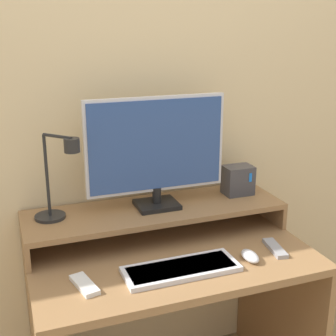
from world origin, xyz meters
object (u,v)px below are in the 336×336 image
at_px(mouse, 250,256).
at_px(remote_secondary, 275,248).
at_px(router_dock, 238,180).
at_px(monitor, 156,149).
at_px(remote_control, 84,285).
at_px(desk_lamp, 59,180).
at_px(keyboard, 181,269).

relative_size(mouse, remote_secondary, 0.63).
bearing_deg(mouse, router_dock, 69.05).
bearing_deg(monitor, remote_control, -139.02).
height_order(monitor, desk_lamp, monitor).
height_order(desk_lamp, mouse, desk_lamp).
xyz_separation_m(keyboard, remote_control, (-0.33, 0.02, -0.00)).
bearing_deg(monitor, mouse, -55.02).
height_order(monitor, keyboard, monitor).
xyz_separation_m(monitor, router_dock, (0.38, 0.02, -0.18)).
distance_m(monitor, mouse, 0.54).
relative_size(monitor, desk_lamp, 1.69).
xyz_separation_m(router_dock, remote_secondary, (-0.01, -0.32, -0.17)).
relative_size(keyboard, remote_control, 2.69).
relative_size(desk_lamp, mouse, 3.45).
bearing_deg(desk_lamp, mouse, -28.19).
height_order(keyboard, remote_secondary, keyboard).
distance_m(desk_lamp, keyboard, 0.55).
xyz_separation_m(desk_lamp, mouse, (0.62, -0.33, -0.26)).
bearing_deg(desk_lamp, remote_control, -85.45).
xyz_separation_m(router_dock, keyboard, (-0.40, -0.35, -0.17)).
relative_size(router_dock, mouse, 1.31).
relative_size(keyboard, mouse, 4.20).
bearing_deg(remote_control, keyboard, -2.96).
bearing_deg(remote_control, router_dock, 24.03).
distance_m(monitor, desk_lamp, 0.39).
bearing_deg(keyboard, router_dock, 40.68).
xyz_separation_m(mouse, remote_secondary, (0.13, 0.04, -0.01)).
bearing_deg(desk_lamp, router_dock, 1.96).
height_order(monitor, router_dock, monitor).
relative_size(desk_lamp, remote_secondary, 2.16).
relative_size(monitor, mouse, 5.84).
height_order(mouse, remote_control, mouse).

